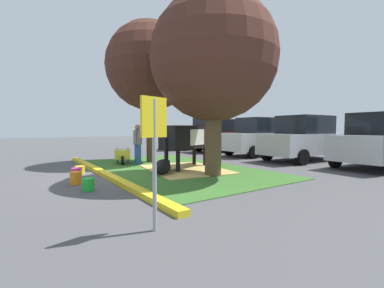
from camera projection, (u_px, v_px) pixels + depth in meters
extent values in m
plane|color=#4C4C4F|center=(127.00, 175.00, 8.12)|extent=(80.00, 80.00, 0.00)
cube|color=#386B28|center=(173.00, 168.00, 9.41)|extent=(8.10, 4.68, 0.02)
cube|color=yellow|center=(104.00, 173.00, 8.01)|extent=(9.30, 0.24, 0.12)
cube|color=tan|center=(185.00, 169.00, 9.03)|extent=(3.49, 2.81, 0.04)
cylinder|color=#4C3823|center=(151.00, 130.00, 11.05)|extent=(0.40, 0.40, 2.78)
sphere|color=#4C281E|center=(150.00, 66.00, 10.89)|extent=(3.70, 3.70, 3.70)
cylinder|color=brown|center=(213.00, 140.00, 7.80)|extent=(0.50, 0.50, 2.23)
sphere|color=#4C281E|center=(214.00, 57.00, 7.65)|extent=(3.77, 3.77, 3.77)
cube|color=black|center=(187.00, 137.00, 9.23)|extent=(1.52, 2.39, 0.80)
cube|color=white|center=(189.00, 137.00, 9.36)|extent=(1.01, 1.11, 0.56)
cylinder|color=black|center=(206.00, 134.00, 10.33)|extent=(0.54, 0.71, 0.58)
cube|color=black|center=(210.00, 129.00, 10.59)|extent=(0.41, 0.51, 0.32)
cube|color=white|center=(212.00, 130.00, 10.76)|extent=(0.23, 0.19, 0.20)
cylinder|color=black|center=(194.00, 156.00, 10.13)|extent=(0.14, 0.14, 0.74)
cylinder|color=black|center=(205.00, 157.00, 9.86)|extent=(0.14, 0.14, 0.74)
cylinder|color=black|center=(166.00, 161.00, 8.69)|extent=(0.14, 0.14, 0.74)
cylinder|color=black|center=(178.00, 162.00, 8.42)|extent=(0.14, 0.14, 0.74)
cylinder|color=black|center=(165.00, 146.00, 8.25)|extent=(0.06, 0.06, 0.70)
ellipsoid|color=black|center=(163.00, 167.00, 8.12)|extent=(1.15, 1.07, 0.48)
cube|color=black|center=(166.00, 164.00, 8.71)|extent=(0.34, 0.33, 0.22)
cube|color=silver|center=(167.00, 163.00, 8.83)|extent=(0.11, 0.12, 0.16)
cylinder|color=black|center=(159.00, 171.00, 8.49)|extent=(0.33, 0.30, 0.10)
cylinder|color=#23478C|center=(138.00, 155.00, 10.33)|extent=(0.26, 0.26, 0.82)
cylinder|color=slate|center=(138.00, 137.00, 10.29)|extent=(0.34, 0.34, 0.56)
sphere|color=#8C664C|center=(138.00, 127.00, 10.26)|extent=(0.22, 0.22, 0.22)
cylinder|color=slate|center=(140.00, 136.00, 10.50)|extent=(0.09, 0.09, 0.53)
cylinder|color=slate|center=(135.00, 137.00, 10.07)|extent=(0.09, 0.09, 0.53)
cube|color=gold|center=(123.00, 154.00, 10.63)|extent=(1.05, 0.87, 0.36)
cylinder|color=black|center=(123.00, 161.00, 10.16)|extent=(0.37, 0.21, 0.36)
cylinder|color=black|center=(128.00, 160.00, 10.99)|extent=(0.04, 0.04, 0.24)
cylinder|color=black|center=(117.00, 160.00, 10.88)|extent=(0.04, 0.04, 0.24)
cylinder|color=black|center=(128.00, 150.00, 11.31)|extent=(0.51, 0.21, 0.23)
cylinder|color=black|center=(117.00, 150.00, 11.19)|extent=(0.51, 0.21, 0.23)
cylinder|color=#99999E|center=(154.00, 166.00, 3.60)|extent=(0.06, 0.06, 1.85)
cube|color=yellow|center=(154.00, 117.00, 3.56)|extent=(0.15, 0.44, 0.56)
cylinder|color=yellow|center=(80.00, 170.00, 8.24)|extent=(0.29, 0.29, 0.24)
torus|color=yellow|center=(80.00, 166.00, 8.24)|extent=(0.32, 0.32, 0.02)
cylinder|color=#EA3893|center=(77.00, 173.00, 7.49)|extent=(0.27, 0.27, 0.30)
torus|color=#EA3893|center=(77.00, 168.00, 7.48)|extent=(0.29, 0.29, 0.02)
cylinder|color=orange|center=(76.00, 178.00, 6.69)|extent=(0.27, 0.27, 0.32)
torus|color=orange|center=(75.00, 172.00, 6.68)|extent=(0.30, 0.30, 0.02)
cylinder|color=green|center=(88.00, 185.00, 6.01)|extent=(0.27, 0.27, 0.28)
torus|color=green|center=(88.00, 179.00, 6.00)|extent=(0.30, 0.30, 0.02)
cube|color=maroon|center=(199.00, 137.00, 18.55)|extent=(2.22, 5.48, 1.10)
cube|color=black|center=(210.00, 122.00, 18.99)|extent=(1.91, 1.87, 1.00)
cube|color=maroon|center=(184.00, 127.00, 17.87)|extent=(2.01, 2.78, 0.24)
cylinder|color=black|center=(210.00, 143.00, 20.36)|extent=(0.25, 0.65, 0.64)
cylinder|color=black|center=(227.00, 144.00, 18.66)|extent=(0.25, 0.65, 0.64)
cylinder|color=black|center=(171.00, 144.00, 18.50)|extent=(0.25, 0.65, 0.64)
cylinder|color=black|center=(185.00, 146.00, 16.81)|extent=(0.25, 0.65, 0.64)
cube|color=red|center=(226.00, 139.00, 16.32)|extent=(1.98, 4.47, 0.90)
cube|color=black|center=(226.00, 126.00, 16.27)|extent=(1.67, 2.26, 0.80)
cylinder|color=black|center=(233.00, 145.00, 17.87)|extent=(0.25, 0.65, 0.64)
cylinder|color=black|center=(252.00, 146.00, 16.34)|extent=(0.25, 0.65, 0.64)
cylinder|color=black|center=(199.00, 146.00, 16.36)|extent=(0.25, 0.65, 0.64)
cylinder|color=black|center=(216.00, 148.00, 14.83)|extent=(0.25, 0.65, 0.64)
cube|color=silver|center=(260.00, 141.00, 13.89)|extent=(1.98, 4.47, 0.90)
cube|color=black|center=(261.00, 125.00, 13.84)|extent=(1.67, 2.26, 0.80)
cylinder|color=black|center=(266.00, 147.00, 15.43)|extent=(0.25, 0.65, 0.64)
cylinder|color=black|center=(292.00, 150.00, 13.91)|extent=(0.25, 0.65, 0.64)
cylinder|color=black|center=(229.00, 150.00, 13.92)|extent=(0.25, 0.65, 0.64)
cylinder|color=black|center=(253.00, 152.00, 12.39)|extent=(0.25, 0.65, 0.64)
cube|color=silver|center=(305.00, 144.00, 11.66)|extent=(1.98, 4.47, 0.90)
cube|color=black|center=(305.00, 125.00, 11.61)|extent=(1.67, 2.26, 0.80)
cylinder|color=black|center=(306.00, 151.00, 13.20)|extent=(0.25, 0.65, 0.64)
cylinder|color=black|center=(342.00, 154.00, 11.68)|extent=(0.25, 0.65, 0.64)
cylinder|color=black|center=(267.00, 153.00, 11.69)|extent=(0.25, 0.65, 0.64)
cylinder|color=black|center=(302.00, 157.00, 10.17)|extent=(0.25, 0.65, 0.64)
cube|color=silver|center=(382.00, 147.00, 9.56)|extent=(1.98, 4.47, 0.90)
cube|color=black|center=(383.00, 124.00, 9.51)|extent=(1.67, 2.26, 0.80)
cylinder|color=black|center=(372.00, 155.00, 11.11)|extent=(0.25, 0.65, 0.64)
cylinder|color=black|center=(335.00, 159.00, 9.60)|extent=(0.25, 0.65, 0.64)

